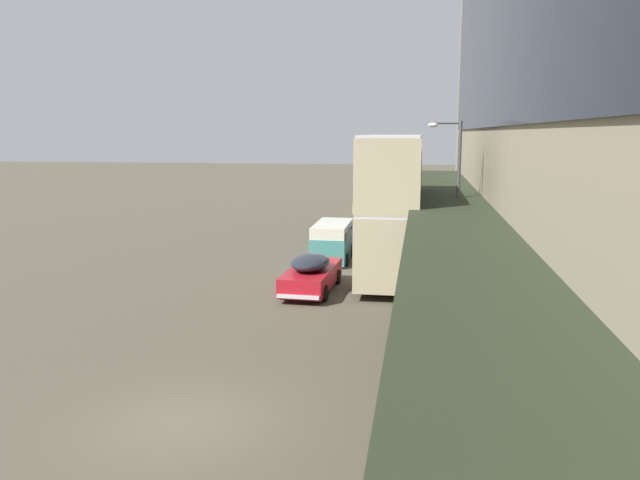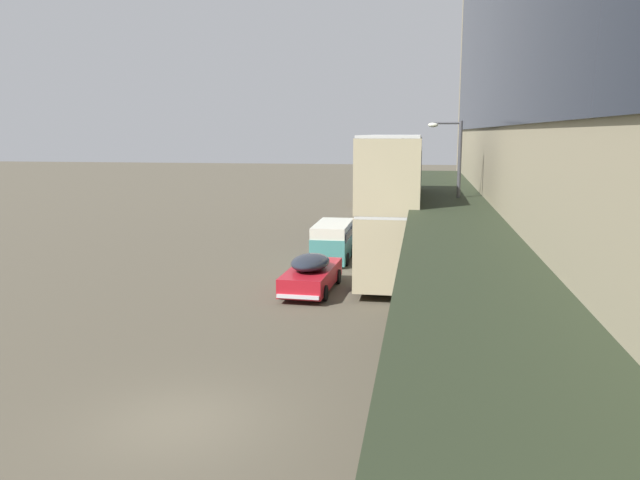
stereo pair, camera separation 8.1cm
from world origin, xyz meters
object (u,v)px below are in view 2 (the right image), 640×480
(vw_van, at_px, (333,239))
(fire_hydrant, at_px, (461,303))
(street_lamp, at_px, (455,187))
(transit_bus_kerbside_rear, at_px, (399,210))
(transit_bus_kerbside_front, at_px, (392,202))
(sedan_lead_near, at_px, (367,205))
(sedan_lead_mid, at_px, (404,200))
(sedan_far_back, at_px, (311,273))
(sedan_second_near, at_px, (367,196))
(pedestrian_at_kerb, at_px, (459,296))

(vw_van, relative_size, fire_hydrant, 6.51)
(street_lamp, bearing_deg, transit_bus_kerbside_rear, 104.51)
(transit_bus_kerbside_front, xyz_separation_m, street_lamp, (2.76, 0.36, 0.70))
(sedan_lead_near, bearing_deg, fire_hydrant, -78.24)
(transit_bus_kerbside_front, relative_size, sedan_lead_mid, 1.99)
(sedan_lead_near, bearing_deg, street_lamp, -75.31)
(sedan_far_back, relative_size, sedan_lead_mid, 1.09)
(transit_bus_kerbside_rear, relative_size, fire_hydrant, 14.21)
(sedan_second_near, xyz_separation_m, pedestrian_at_kerb, (6.43, -37.26, 0.42))
(transit_bus_kerbside_front, bearing_deg, street_lamp, 7.49)
(transit_bus_kerbside_front, distance_m, street_lamp, 2.87)
(transit_bus_kerbside_rear, height_order, street_lamp, street_lamp)
(vw_van, relative_size, pedestrian_at_kerb, 2.45)
(sedan_lead_mid, distance_m, vw_van, 23.52)
(sedan_far_back, xyz_separation_m, fire_hydrant, (5.96, -2.72, -0.29))
(sedan_lead_near, relative_size, street_lamp, 0.67)
(sedan_lead_mid, distance_m, sedan_lead_near, 5.15)
(transit_bus_kerbside_rear, relative_size, vw_van, 2.18)
(sedan_far_back, bearing_deg, sedan_lead_mid, 84.42)
(sedan_lead_mid, bearing_deg, fire_hydrant, -84.70)
(transit_bus_kerbside_front, bearing_deg, vw_van, 131.31)
(transit_bus_kerbside_front, distance_m, sedan_lead_mid, 27.07)
(transit_bus_kerbside_front, bearing_deg, sedan_lead_mid, 90.43)
(street_lamp, bearing_deg, transit_bus_kerbside_front, -172.51)
(transit_bus_kerbside_rear, xyz_separation_m, vw_van, (-3.12, -7.59, -0.68))
(street_lamp, xyz_separation_m, fire_hydrant, (0.07, -6.12, -3.68))
(sedan_lead_near, distance_m, vw_van, 19.08)
(sedan_second_near, bearing_deg, street_lamp, -77.50)
(transit_bus_kerbside_front, height_order, vw_van, transit_bus_kerbside_front)
(street_lamp, height_order, fire_hydrant, street_lamp)
(sedan_second_near, height_order, street_lamp, street_lamp)
(pedestrian_at_kerb, relative_size, fire_hydrant, 2.65)
(sedan_lead_mid, distance_m, pedestrian_at_kerb, 34.39)
(transit_bus_kerbside_rear, xyz_separation_m, pedestrian_at_kerb, (2.68, -18.52, -0.60))
(sedan_second_near, relative_size, sedan_lead_near, 1.10)
(vw_van, xyz_separation_m, pedestrian_at_kerb, (5.80, -10.93, 0.08))
(transit_bus_kerbside_front, height_order, street_lamp, street_lamp)
(sedan_far_back, distance_m, vw_van, 6.64)
(fire_hydrant, bearing_deg, sedan_second_near, 100.51)
(vw_van, height_order, street_lamp, street_lamp)
(sedan_far_back, xyz_separation_m, sedan_lead_mid, (2.93, 29.97, -0.01))
(sedan_far_back, distance_m, sedan_second_near, 32.96)
(pedestrian_at_kerb, bearing_deg, vw_van, 117.95)
(sedan_far_back, distance_m, street_lamp, 7.60)
(sedan_lead_mid, xyz_separation_m, pedestrian_at_kerb, (2.84, -34.27, 0.41))
(sedan_lead_near, distance_m, pedestrian_at_kerb, 30.55)
(transit_bus_kerbside_rear, bearing_deg, sedan_far_back, -102.25)
(transit_bus_kerbside_rear, distance_m, sedan_lead_near, 11.92)
(transit_bus_kerbside_front, relative_size, transit_bus_kerbside_rear, 0.92)
(sedan_far_back, height_order, pedestrian_at_kerb, pedestrian_at_kerb)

